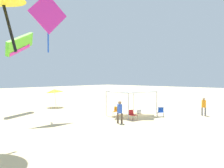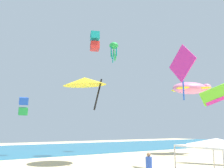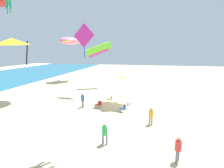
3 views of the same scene
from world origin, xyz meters
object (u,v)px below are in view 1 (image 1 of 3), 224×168
at_px(beach_umbrella, 54,91).
at_px(cooler_box, 139,111).
at_px(folding_chair_facing_ocean, 116,110).
at_px(kite_diamond_magenta, 48,16).
at_px(kite_parafoil_lime, 20,44).
at_px(canopy_tent, 131,89).
at_px(person_watching_sky, 204,105).
at_px(folding_chair_right_of_tent, 132,114).
at_px(person_kite_handler, 120,110).
at_px(folding_chair_near_cooler, 161,111).

height_order(beach_umbrella, cooler_box, beach_umbrella).
bearing_deg(beach_umbrella, folding_chair_facing_ocean, 179.68).
height_order(folding_chair_facing_ocean, kite_diamond_magenta, kite_diamond_magenta).
distance_m(cooler_box, kite_parafoil_lime, 14.03).
xyz_separation_m(canopy_tent, kite_diamond_magenta, (4.65, 5.85, 6.47)).
xyz_separation_m(folding_chair_facing_ocean, kite_parafoil_lime, (9.40, 4.40, 6.53)).
xyz_separation_m(cooler_box, kite_diamond_magenta, (4.22, 7.62, 8.71)).
bearing_deg(person_watching_sky, canopy_tent, -0.23).
xyz_separation_m(person_watching_sky, kite_diamond_magenta, (9.69, 10.29, 7.92)).
height_order(folding_chair_right_of_tent, kite_diamond_magenta, kite_diamond_magenta).
bearing_deg(cooler_box, kite_parafoil_lime, 35.33).
bearing_deg(person_watching_sky, person_kite_handler, 26.23).
distance_m(beach_umbrella, kite_diamond_magenta, 10.50).
bearing_deg(cooler_box, canopy_tent, 103.52).
distance_m(canopy_tent, cooler_box, 2.89).
height_order(canopy_tent, person_kite_handler, canopy_tent).
relative_size(folding_chair_near_cooler, kite_diamond_magenta, 0.16).
distance_m(canopy_tent, beach_umbrella, 10.77).
bearing_deg(kite_parafoil_lime, folding_chair_facing_ocean, 84.52).
bearing_deg(kite_parafoil_lime, person_watching_sky, 91.66).
distance_m(folding_chair_right_of_tent, folding_chair_near_cooler, 3.21).
distance_m(canopy_tent, folding_chair_right_of_tent, 2.97).
bearing_deg(folding_chair_right_of_tent, beach_umbrella, 101.15).
bearing_deg(person_kite_handler, canopy_tent, -96.40).
xyz_separation_m(canopy_tent, cooler_box, (0.43, -1.77, -2.24)).
bearing_deg(folding_chair_facing_ocean, kite_diamond_magenta, -155.21).
height_order(folding_chair_right_of_tent, kite_parafoil_lime, kite_parafoil_lime).
height_order(person_watching_sky, kite_diamond_magenta, kite_diamond_magenta).
bearing_deg(folding_chair_facing_ocean, person_kite_handler, -74.51).
bearing_deg(folding_chair_near_cooler, person_watching_sky, 20.26).
bearing_deg(person_watching_sky, beach_umbrella, -22.97).
xyz_separation_m(beach_umbrella, person_kite_handler, (-12.44, 2.86, -0.92)).
bearing_deg(beach_umbrella, kite_diamond_magenta, 140.67).
height_order(beach_umbrella, kite_diamond_magenta, kite_diamond_magenta).
distance_m(canopy_tent, folding_chair_near_cooler, 3.33).
distance_m(beach_umbrella, person_watching_sky, 16.67).
height_order(cooler_box, kite_parafoil_lime, kite_parafoil_lime).
distance_m(cooler_box, person_watching_sky, 6.14).
bearing_deg(cooler_box, folding_chair_near_cooler, 171.43).
height_order(folding_chair_near_cooler, person_watching_sky, person_watching_sky).
relative_size(beach_umbrella, folding_chair_facing_ocean, 2.77).
distance_m(beach_umbrella, folding_chair_facing_ocean, 9.80).
bearing_deg(person_watching_sky, cooler_box, -15.61).
relative_size(folding_chair_right_of_tent, kite_parafoil_lime, 0.19).
bearing_deg(folding_chair_facing_ocean, beach_umbrella, 150.73).
xyz_separation_m(folding_chair_near_cooler, person_watching_sky, (-2.73, -3.08, 0.52)).
xyz_separation_m(beach_umbrella, folding_chair_right_of_tent, (-12.14, 0.85, -1.47)).
distance_m(folding_chair_facing_ocean, cooler_box, 2.78).
relative_size(person_kite_handler, person_watching_sky, 1.03).
height_order(beach_umbrella, person_watching_sky, beach_umbrella).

